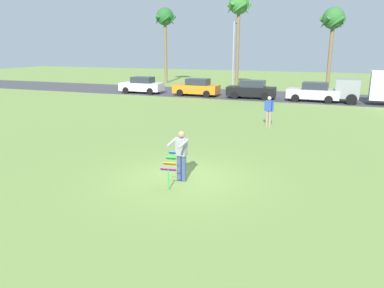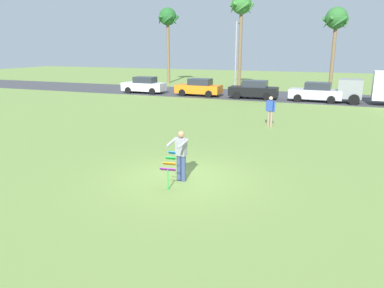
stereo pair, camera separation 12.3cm
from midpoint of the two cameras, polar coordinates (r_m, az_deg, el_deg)
The scene contains 13 objects.
ground_plane at distance 12.93m, azimuth -1.21°, elevation -5.32°, with size 120.00×120.00×0.00m, color olive.
road_strip at distance 35.43m, azimuth 13.66°, elevation 7.14°, with size 120.00×8.00×0.01m, color #424247.
person_kite_flyer at distance 12.42m, azimuth -1.44°, elevation -1.56°, with size 0.61×0.71×1.73m.
kite_held at distance 11.85m, azimuth -3.23°, elevation -3.24°, with size 0.53×0.67×1.16m.
parked_car_white at distance 37.10m, azimuth -7.28°, elevation 8.95°, with size 4.24×1.91×1.60m.
parked_car_orange at distance 34.74m, azimuth 1.17°, elevation 8.68°, with size 4.22×1.88×1.60m.
parked_car_black at distance 33.34m, azimuth 9.59°, elevation 8.22°, with size 4.26×1.96×1.60m.
parked_car_silver at distance 32.68m, azimuth 18.62°, elevation 7.54°, with size 4.25×1.93×1.60m.
palm_tree_left_near at distance 47.71m, azimuth -3.67°, elevation 18.49°, with size 2.58×2.71×9.04m.
palm_tree_right_near at distance 41.83m, azimuth 7.69°, elevation 19.91°, with size 2.58×2.71×9.83m.
palm_tree_centre_far at distance 40.68m, azimuth 21.37°, elevation 17.12°, with size 2.58×2.71×8.20m.
streetlight_pole at distance 40.71m, azimuth 6.92°, elevation 14.01°, with size 0.24×1.65×7.00m.
person_walker_near at distance 21.60m, azimuth 12.11°, elevation 5.07°, with size 0.54×0.32×1.73m.
Camera 2 is at (4.72, -11.20, 4.43)m, focal length 34.68 mm.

